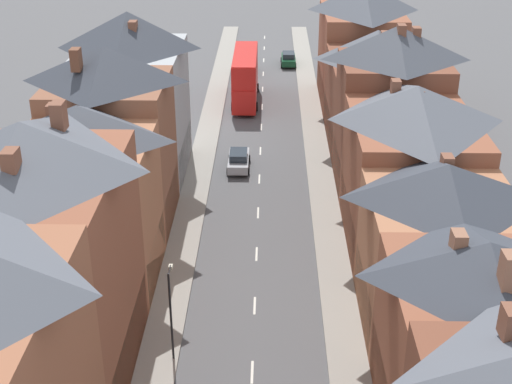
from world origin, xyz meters
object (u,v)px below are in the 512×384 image
(double_decker_bus_lead, at_px, (245,76))
(street_lamp, at_px, (171,309))
(car_mid_black, at_px, (248,67))
(car_parked_left_a, at_px, (288,59))
(car_near_silver, at_px, (239,160))

(double_decker_bus_lead, distance_m, street_lamp, 42.65)
(double_decker_bus_lead, xyz_separation_m, car_mid_black, (0.01, 10.41, -2.01))
(double_decker_bus_lead, bearing_deg, car_parked_left_a, 70.87)
(double_decker_bus_lead, distance_m, car_parked_left_a, 15.11)
(car_parked_left_a, bearing_deg, car_mid_black, -142.58)
(car_near_silver, bearing_deg, car_parked_left_a, 81.20)
(double_decker_bus_lead, height_order, car_mid_black, double_decker_bus_lead)
(double_decker_bus_lead, xyz_separation_m, street_lamp, (-2.44, -42.58, 0.43))
(car_parked_left_a, relative_size, street_lamp, 0.78)
(car_near_silver, relative_size, car_parked_left_a, 1.02)
(car_mid_black, bearing_deg, street_lamp, -92.65)
(double_decker_bus_lead, xyz_separation_m, car_parked_left_a, (4.91, 14.16, -1.99))
(double_decker_bus_lead, xyz_separation_m, car_near_silver, (0.01, -17.50, -2.00))
(double_decker_bus_lead, bearing_deg, street_lamp, -93.28)
(car_mid_black, height_order, street_lamp, street_lamp)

